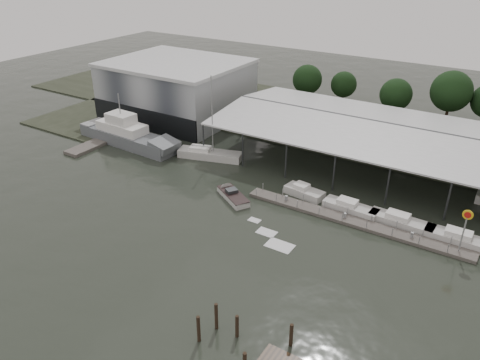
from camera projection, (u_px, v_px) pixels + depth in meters
The scene contains 16 objects.
ground at pixel (203, 225), 56.26m from camera, with size 200.00×200.00×0.00m, color #252B23.
land_strip_far at pixel (336, 122), 87.85m from camera, with size 140.00×30.00×0.30m.
land_strip_west at pixel (134, 104), 97.85m from camera, with size 20.00×40.00×0.30m.
storage_warehouse at pixel (177, 88), 89.74m from camera, with size 24.50×20.50×10.50m.
covered_boat_shed at pixel (415, 133), 66.47m from camera, with size 58.24×24.00×6.96m.
trawler_dock at pixel (112, 137), 80.97m from camera, with size 3.00×18.00×0.50m.
floating_dock at pixel (352, 221), 56.56m from camera, with size 28.00×2.00×1.40m.
shell_fuel_sign at pixel (466, 224), 49.15m from camera, with size 1.10×0.18×5.55m.
grey_trawler at pixel (128, 136), 77.87m from camera, with size 19.86×5.23×8.84m.
white_sailboat at pixel (209, 154), 73.33m from camera, with size 10.42×5.37×13.39m.
speedboat_underway at pixel (231, 194), 62.17m from camera, with size 15.90×10.23×2.00m.
moored_cruiser_0 at pixel (304, 192), 62.40m from camera, with size 5.60×2.93×1.70m.
moored_cruiser_1 at pixel (350, 208), 58.62m from camera, with size 6.99×2.52×1.70m.
moored_cruiser_2 at pixel (401, 222), 55.71m from camera, with size 7.73×2.55×1.70m.
moored_cruiser_3 at pixel (462, 240), 52.32m from camera, with size 8.14×2.30×1.70m.
mooring_pilings at pixel (227, 345), 38.07m from camera, with size 7.15×9.43×3.81m.
Camera 1 is at (29.20, -37.95, 30.33)m, focal length 35.00 mm.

